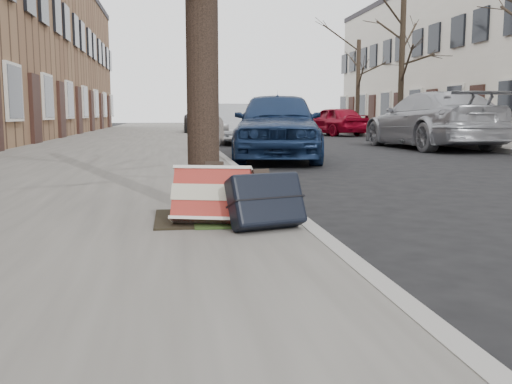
{
  "coord_description": "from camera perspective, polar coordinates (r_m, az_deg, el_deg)",
  "views": [
    {
      "loc": [
        -2.28,
        -3.35,
        0.96
      ],
      "look_at": [
        -1.67,
        0.8,
        0.39
      ],
      "focal_mm": 40.0,
      "sensor_mm": 36.0,
      "label": 1
    }
  ],
  "objects": [
    {
      "name": "near_sidewalk",
      "position": [
        18.43,
        -12.89,
        4.82
      ],
      "size": [
        5.0,
        70.0,
        0.12
      ],
      "primitive_type": "cube",
      "color": "slate",
      "rests_on": "ground"
    },
    {
      "name": "far_sidewalk",
      "position": [
        20.96,
        20.4,
        4.86
      ],
      "size": [
        4.0,
        70.0,
        0.12
      ],
      "primitive_type": "cube",
      "color": "slate",
      "rests_on": "ground"
    },
    {
      "name": "dirt_patch",
      "position": [
        4.64,
        -4.81,
        -2.59
      ],
      "size": [
        0.85,
        0.85,
        0.02
      ],
      "primitive_type": "cube",
      "color": "black",
      "rests_on": "near_sidewalk"
    },
    {
      "name": "suitcase_red",
      "position": [
        4.34,
        -4.4,
        -0.39
      ],
      "size": [
        0.65,
        0.46,
        0.45
      ],
      "primitive_type": "cube",
      "rotation": [
        -0.42,
        0.0,
        -0.27
      ],
      "color": "maroon",
      "rests_on": "near_sidewalk"
    },
    {
      "name": "suitcase_navy",
      "position": [
        4.16,
        0.99,
        -0.82
      ],
      "size": [
        0.63,
        0.48,
        0.44
      ],
      "primitive_type": "cube",
      "rotation": [
        -0.42,
        0.0,
        0.32
      ],
      "color": "black",
      "rests_on": "near_sidewalk"
    },
    {
      "name": "car_near_front",
      "position": [
        11.99,
        2.16,
        6.69
      ],
      "size": [
        2.47,
        4.52,
        1.46
      ],
      "primitive_type": "imported",
      "rotation": [
        0.0,
        0.0,
        -0.18
      ],
      "color": "#142649",
      "rests_on": "ground"
    },
    {
      "name": "car_near_mid",
      "position": [
        18.78,
        -2.23,
        6.85
      ],
      "size": [
        1.72,
        4.04,
        1.3
      ],
      "primitive_type": "imported",
      "rotation": [
        0.0,
        0.0,
        0.09
      ],
      "color": "#B0B3B7",
      "rests_on": "ground"
    },
    {
      "name": "car_near_back",
      "position": [
        27.44,
        -4.39,
        7.32
      ],
      "size": [
        2.92,
        5.49,
        1.47
      ],
      "primitive_type": "imported",
      "rotation": [
        0.0,
        0.0,
        -0.09
      ],
      "color": "#323237",
      "rests_on": "ground"
    },
    {
      "name": "car_far_front",
      "position": [
        16.72,
        17.09,
        6.84
      ],
      "size": [
        2.37,
        5.43,
        1.55
      ],
      "primitive_type": "imported",
      "rotation": [
        0.0,
        0.0,
        3.18
      ],
      "color": "#97989E",
      "rests_on": "ground"
    },
    {
      "name": "car_far_back",
      "position": [
        25.86,
        7.75,
        7.04
      ],
      "size": [
        2.6,
        4.05,
        1.28
      ],
      "primitive_type": "imported",
      "rotation": [
        0.0,
        0.0,
        3.45
      ],
      "color": "maroon",
      "rests_on": "ground"
    },
    {
      "name": "tree_far_b",
      "position": [
        24.84,
        14.36,
        12.05
      ],
      "size": [
        0.24,
        0.24,
        5.55
      ],
      "primitive_type": "cylinder",
      "color": "black",
      "rests_on": "far_sidewalk"
    },
    {
      "name": "tree_far_c",
      "position": [
        30.02,
        10.16,
        10.45
      ],
      "size": [
        0.21,
        0.21,
        4.56
      ],
      "primitive_type": "cylinder",
      "color": "black",
      "rests_on": "far_sidewalk"
    }
  ]
}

